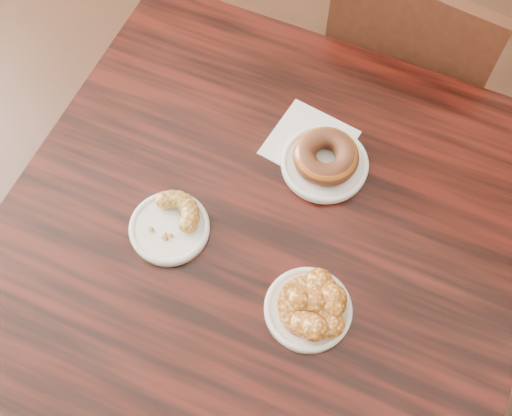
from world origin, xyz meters
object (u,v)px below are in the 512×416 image
Objects in this scene: cafe_table at (264,297)px; apple_fritter at (309,305)px; glazed_donut at (326,156)px; chair_far at (410,74)px; cruller_fragment at (168,223)px.

apple_fritter is (0.15, -0.08, 0.40)m from cafe_table.
apple_fritter is (0.14, -0.26, -0.01)m from glazed_donut.
chair_far is 5.93× the size of apple_fritter.
chair_far is 7.73× the size of cruller_fragment.
apple_fritter is 1.30× the size of cruller_fragment.
chair_far reaches higher than cruller_fragment.
cruller_fragment is at bearing -158.19° from cafe_table.
glazed_donut reaches higher than cruller_fragment.
cruller_fragment is (-0.15, -0.10, 0.40)m from cafe_table.
apple_fritter is (0.20, -0.80, 0.33)m from chair_far.
glazed_donut is 1.09× the size of cruller_fragment.
cruller_fragment is at bearing -118.04° from glazed_donut.
glazed_donut is at bearing 88.65° from chair_far.
cruller_fragment is at bearing 76.19° from chair_far.
cafe_table is at bearing 86.77° from chair_far.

